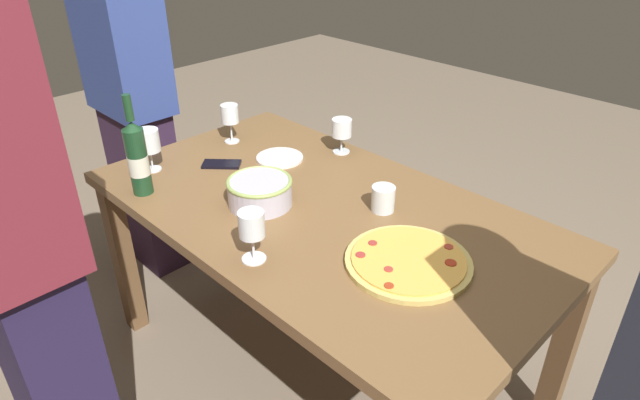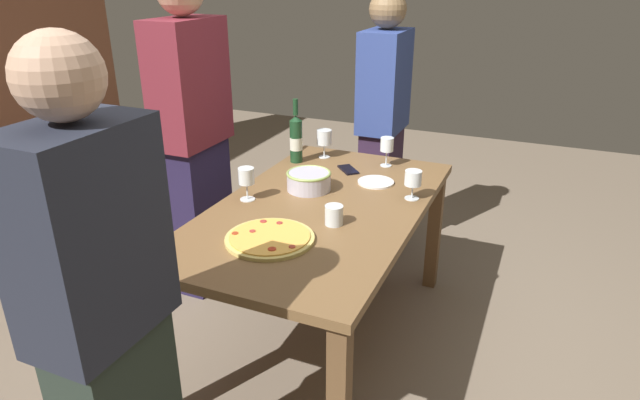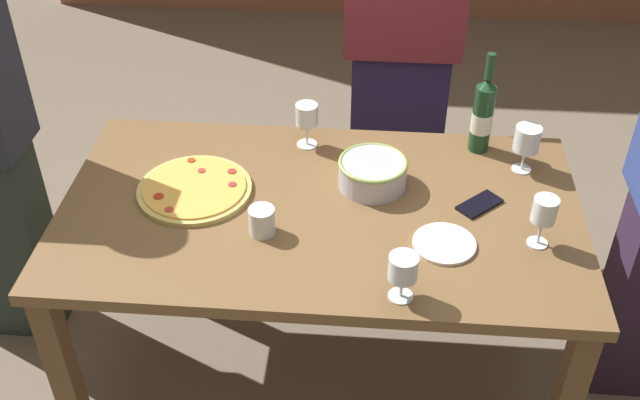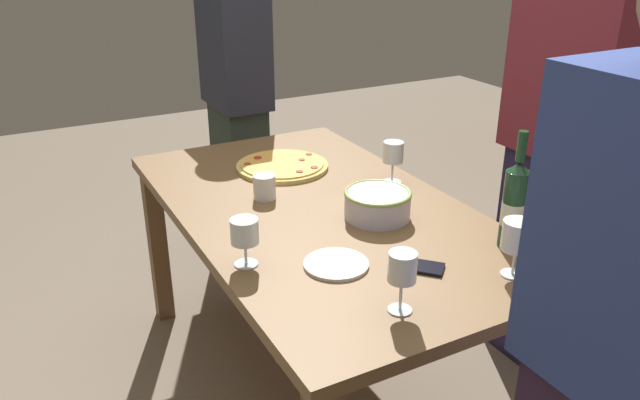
{
  "view_description": "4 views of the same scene",
  "coord_description": "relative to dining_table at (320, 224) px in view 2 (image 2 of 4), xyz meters",
  "views": [
    {
      "loc": [
        -1.1,
        1.1,
        1.68
      ],
      "look_at": [
        0.0,
        0.0,
        0.78
      ],
      "focal_mm": 30.46,
      "sensor_mm": 36.0,
      "label": 1
    },
    {
      "loc": [
        -2.11,
        -0.92,
        1.77
      ],
      "look_at": [
        0.0,
        0.0,
        0.78
      ],
      "focal_mm": 30.76,
      "sensor_mm": 36.0,
      "label": 2
    },
    {
      "loc": [
        0.15,
        -1.82,
        2.19
      ],
      "look_at": [
        0.0,
        0.0,
        0.78
      ],
      "focal_mm": 42.67,
      "sensor_mm": 36.0,
      "label": 3
    },
    {
      "loc": [
        1.71,
        -0.91,
        1.63
      ],
      "look_at": [
        0.0,
        0.0,
        0.78
      ],
      "focal_mm": 35.39,
      "sensor_mm": 36.0,
      "label": 4
    }
  ],
  "objects": [
    {
      "name": "ground_plane",
      "position": [
        0.0,
        0.0,
        -0.66
      ],
      "size": [
        8.0,
        8.0,
        0.0
      ],
      "primitive_type": "plane",
      "color": "#786856"
    },
    {
      "name": "dining_table",
      "position": [
        0.0,
        0.0,
        0.0
      ],
      "size": [
        1.6,
        0.9,
        0.75
      ],
      "color": "brown",
      "rests_on": "ground"
    },
    {
      "name": "pizza",
      "position": [
        -0.4,
        0.05,
        0.1
      ],
      "size": [
        0.36,
        0.36,
        0.02
      ],
      "color": "#D2BC64",
      "rests_on": "dining_table"
    },
    {
      "name": "serving_bowl",
      "position": [
        0.16,
        0.13,
        0.14
      ],
      "size": [
        0.22,
        0.22,
        0.09
      ],
      "color": "silver",
      "rests_on": "dining_table"
    },
    {
      "name": "wine_bottle",
      "position": [
        0.51,
        0.36,
        0.23
      ],
      "size": [
        0.07,
        0.07,
        0.36
      ],
      "color": "#193F22",
      "rests_on": "dining_table"
    },
    {
      "name": "wine_glass_near_pizza",
      "position": [
        0.25,
        -0.37,
        0.19
      ],
      "size": [
        0.08,
        0.08,
        0.14
      ],
      "color": "white",
      "rests_on": "dining_table"
    },
    {
      "name": "wine_glass_by_bottle",
      "position": [
        0.64,
        0.25,
        0.2
      ],
      "size": [
        0.08,
        0.08,
        0.16
      ],
      "color": "white",
      "rests_on": "dining_table"
    },
    {
      "name": "wine_glass_far_left",
      "position": [
        -0.07,
        0.34,
        0.2
      ],
      "size": [
        0.07,
        0.07,
        0.16
      ],
      "color": "white",
      "rests_on": "dining_table"
    },
    {
      "name": "wine_glass_far_right",
      "position": [
        0.64,
        -0.12,
        0.21
      ],
      "size": [
        0.07,
        0.07,
        0.16
      ],
      "color": "white",
      "rests_on": "dining_table"
    },
    {
      "name": "cup_amber",
      "position": [
        -0.16,
        -0.13,
        0.14
      ],
      "size": [
        0.08,
        0.08,
        0.09
      ],
      "primitive_type": "cylinder",
      "color": "white",
      "rests_on": "dining_table"
    },
    {
      "name": "side_plate",
      "position": [
        0.37,
        -0.15,
        0.1
      ],
      "size": [
        0.18,
        0.18,
        0.01
      ],
      "primitive_type": "cylinder",
      "color": "white",
      "rests_on": "dining_table"
    },
    {
      "name": "cell_phone",
      "position": [
        0.49,
        0.05,
        0.1
      ],
      "size": [
        0.15,
        0.15,
        0.01
      ],
      "primitive_type": "cube",
      "rotation": [
        0.0,
        0.0,
        2.32
      ],
      "color": "black",
      "rests_on": "dining_table"
    },
    {
      "name": "person_host",
      "position": [
        1.13,
        0.06,
        0.18
      ],
      "size": [
        0.4,
        0.24,
        1.64
      ],
      "rotation": [
        0.0,
        0.0,
        -3.09
      ],
      "color": "#332039",
      "rests_on": "ground"
    },
    {
      "name": "person_guest_left",
      "position": [
        0.25,
        0.86,
        0.24
      ],
      "size": [
        0.44,
        0.24,
        1.77
      ],
      "rotation": [
        0.0,
        0.0,
        -1.85
      ],
      "color": "#241D3E",
      "rests_on": "ground"
    },
    {
      "name": "person_guest_right",
      "position": [
        -1.17,
        0.16,
        0.18
      ],
      "size": [
        0.39,
        0.24,
        1.64
      ],
      "rotation": [
        0.0,
        0.0,
        -0.14
      ],
      "color": "#27332C",
      "rests_on": "ground"
    }
  ]
}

